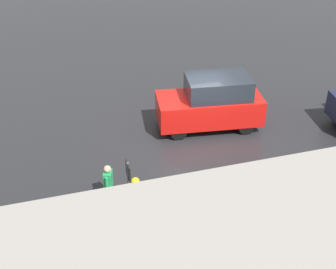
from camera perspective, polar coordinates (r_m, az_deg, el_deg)
ground_plane at (r=17.30m, az=3.61°, el=-0.64°), size 60.00×60.00×0.00m
kerb_strip at (r=14.20m, az=9.35°, el=-9.32°), size 24.00×3.20×0.04m
moving_hatchback at (r=17.66m, az=5.33°, el=3.87°), size 4.10×2.22×2.06m
fire_hydrant at (r=14.30m, az=-3.96°, el=-6.60°), size 0.42×0.31×0.80m
pedestrian at (r=14.23m, az=-7.30°, el=-5.59°), size 0.34×0.54×1.22m
metal_railing at (r=13.33m, az=17.81°, el=-9.88°), size 11.28×0.04×1.05m
sign_post at (r=12.43m, az=-4.77°, el=-6.55°), size 0.07×0.44×2.40m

